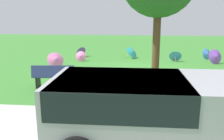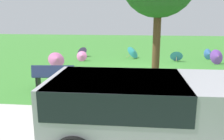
% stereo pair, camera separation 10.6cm
% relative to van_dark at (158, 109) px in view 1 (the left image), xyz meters
% --- Properties ---
extents(ground, '(40.00, 40.00, 0.00)m').
position_rel_van_dark_xyz_m(ground, '(0.47, -7.00, -0.91)').
color(ground, '#387A2D').
extents(van_dark, '(4.62, 2.17, 1.53)m').
position_rel_van_dark_xyz_m(van_dark, '(0.00, 0.00, 0.00)').
color(van_dark, '#99999E').
rests_on(van_dark, ground).
extents(park_bench, '(1.64, 0.63, 0.90)m').
position_rel_van_dark_xyz_m(park_bench, '(3.53, -3.94, -0.45)').
color(park_bench, navy).
rests_on(park_bench, ground).
extents(parasol_blue_0, '(0.78, 0.70, 0.68)m').
position_rel_van_dark_xyz_m(parasol_blue_0, '(-1.92, -9.78, -0.57)').
color(parasol_blue_0, tan).
rests_on(parasol_blue_0, ground).
extents(parasol_purple_0, '(0.75, 0.76, 0.68)m').
position_rel_van_dark_xyz_m(parasol_purple_0, '(4.06, -10.78, -0.57)').
color(parasol_purple_0, tan).
rests_on(parasol_purple_0, ground).
extents(parasol_teal_0, '(1.00, 1.07, 0.80)m').
position_rel_van_dark_xyz_m(parasol_teal_0, '(0.65, -10.41, -0.49)').
color(parasol_teal_0, tan).
rests_on(parasol_teal_0, ground).
extents(parasol_pink_0, '(1.07, 1.02, 0.83)m').
position_rel_van_dark_xyz_m(parasol_pink_0, '(4.64, -7.50, -0.50)').
color(parasol_pink_0, tan).
rests_on(parasol_pink_0, ground).
extents(parasol_purple_1, '(0.95, 0.86, 0.86)m').
position_rel_van_dark_xyz_m(parasol_purple_1, '(-4.05, -9.13, -0.48)').
color(parasol_purple_1, tan).
rests_on(parasol_purple_1, ground).
extents(parasol_blue_1, '(0.74, 0.68, 0.69)m').
position_rel_van_dark_xyz_m(parasol_blue_1, '(-3.98, -10.54, -0.57)').
color(parasol_blue_1, tan).
rests_on(parasol_blue_1, ground).
extents(parasol_pink_2, '(0.63, 0.58, 0.63)m').
position_rel_van_dark_xyz_m(parasol_pink_2, '(3.70, -9.18, -0.60)').
color(parasol_pink_2, tan).
rests_on(parasol_pink_2, ground).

